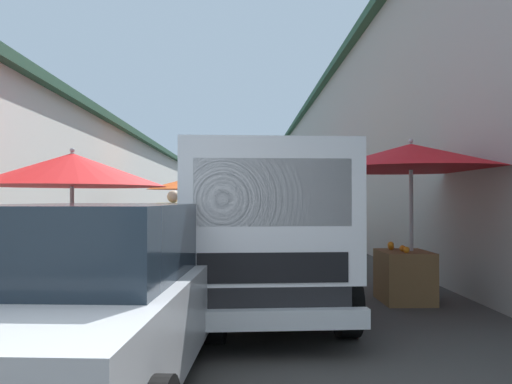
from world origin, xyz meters
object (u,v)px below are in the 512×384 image
(fruit_stall_near_left, at_px, (73,181))
(vendor_by_crates, at_px, (323,228))
(fruit_stall_near_right, at_px, (184,194))
(hatchback_car, at_px, (87,295))
(fruit_stall_far_left, at_px, (318,193))
(delivery_truck, at_px, (261,236))
(fruit_stall_far_right, at_px, (410,172))
(vendor_in_shade, at_px, (173,229))
(fruit_stall_mid_lane, at_px, (288,196))

(fruit_stall_near_left, bearing_deg, vendor_by_crates, -63.77)
(fruit_stall_near_right, distance_m, hatchback_car, 13.20)
(fruit_stall_near_right, relative_size, hatchback_car, 0.63)
(fruit_stall_near_right, height_order, vendor_by_crates, fruit_stall_near_right)
(fruit_stall_far_left, bearing_deg, delivery_truck, 167.49)
(vendor_by_crates, bearing_deg, fruit_stall_far_right, -154.18)
(vendor_in_shade, bearing_deg, vendor_by_crates, -86.64)
(fruit_stall_near_left, xyz_separation_m, fruit_stall_far_left, (8.49, -4.83, -0.06))
(fruit_stall_near_right, height_order, vendor_in_shade, fruit_stall_near_right)
(fruit_stall_near_left, distance_m, fruit_stall_near_right, 9.86)
(fruit_stall_near_left, bearing_deg, fruit_stall_mid_lane, -40.52)
(delivery_truck, xyz_separation_m, vendor_in_shade, (2.99, 1.49, -0.08))
(fruit_stall_near_left, height_order, vendor_by_crates, fruit_stall_near_left)
(fruit_stall_far_right, relative_size, delivery_truck, 0.56)
(fruit_stall_near_right, bearing_deg, fruit_stall_far_left, -107.11)
(fruit_stall_far_right, bearing_deg, delivery_truck, 117.64)
(fruit_stall_near_left, height_order, fruit_stall_far_right, fruit_stall_far_right)
(fruit_stall_far_right, bearing_deg, fruit_stall_near_right, 24.37)
(fruit_stall_far_left, relative_size, vendor_by_crates, 1.66)
(fruit_stall_near_left, height_order, fruit_stall_far_left, fruit_stall_near_left)
(fruit_stall_mid_lane, bearing_deg, fruit_stall_near_left, 139.48)
(fruit_stall_near_left, relative_size, fruit_stall_far_left, 0.98)
(fruit_stall_mid_lane, xyz_separation_m, fruit_stall_far_left, (4.43, -1.36, 0.12))
(fruit_stall_far_right, distance_m, vendor_in_shade, 4.24)
(fruit_stall_near_right, distance_m, delivery_truck, 11.31)
(hatchback_car, height_order, vendor_in_shade, vendor_in_shade)
(fruit_stall_near_left, xyz_separation_m, fruit_stall_mid_lane, (4.06, -3.47, -0.18))
(hatchback_car, relative_size, delivery_truck, 0.80)
(delivery_truck, height_order, vendor_by_crates, delivery_truck)
(fruit_stall_far_left, height_order, hatchback_car, fruit_stall_far_left)
(delivery_truck, bearing_deg, fruit_stall_near_left, 65.59)
(fruit_stall_near_left, relative_size, vendor_by_crates, 1.63)
(fruit_stall_near_right, xyz_separation_m, fruit_stall_far_left, (-1.36, -4.42, 0.03))
(fruit_stall_mid_lane, distance_m, fruit_stall_near_right, 6.55)
(vendor_in_shade, bearing_deg, hatchback_car, -179.48)
(fruit_stall_far_right, xyz_separation_m, vendor_in_shade, (1.83, 3.71, -0.94))
(fruit_stall_far_right, height_order, delivery_truck, fruit_stall_far_right)
(delivery_truck, bearing_deg, fruit_stall_near_right, 11.57)
(fruit_stall_near_right, relative_size, delivery_truck, 0.50)
(fruit_stall_near_left, bearing_deg, hatchback_car, -159.44)
(fruit_stall_near_left, relative_size, fruit_stall_near_right, 1.08)
(fruit_stall_mid_lane, relative_size, fruit_stall_near_right, 0.95)
(fruit_stall_mid_lane, xyz_separation_m, fruit_stall_far_right, (-4.12, -1.42, 0.32))
(fruit_stall_mid_lane, relative_size, delivery_truck, 0.48)
(fruit_stall_far_left, height_order, delivery_truck, fruit_stall_far_left)
(fruit_stall_near_left, bearing_deg, fruit_stall_near_right, -2.40)
(delivery_truck, distance_m, vendor_by_crates, 3.39)
(vendor_by_crates, height_order, vendor_in_shade, vendor_by_crates)
(fruit_stall_mid_lane, height_order, fruit_stall_far_right, fruit_stall_far_right)
(fruit_stall_near_left, height_order, hatchback_car, fruit_stall_near_left)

